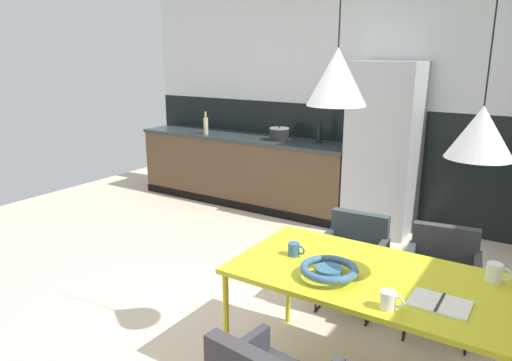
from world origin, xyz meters
name	(u,v)px	position (x,y,z in m)	size (l,w,h in m)	color
ground_plane	(234,314)	(0.00, 0.00, 0.00)	(8.26, 8.26, 0.00)	beige
back_wall_splashback_dark	(366,163)	(0.00, 2.76, 0.67)	(6.36, 0.12, 1.33)	black
back_wall_panel_upper	(373,48)	(0.00, 2.76, 2.00)	(6.36, 0.12, 1.33)	silver
kitchen_counter	(244,169)	(-1.54, 2.40, 0.45)	(3.00, 0.63, 0.90)	brown
refrigerator_column	(384,149)	(0.32, 2.40, 0.93)	(0.71, 0.60, 1.87)	#ADAFB2
dining_table	(390,286)	(1.25, -0.25, 0.70)	(1.78, 0.85, 0.74)	gold
armchair_far_side	(354,249)	(0.70, 0.65, 0.47)	(0.52, 0.50, 0.73)	#34373C
armchair_near_window	(443,265)	(1.36, 0.65, 0.50)	(0.55, 0.54, 0.75)	#34373C
fruit_bowl	(329,270)	(0.96, -0.43, 0.79)	(0.32, 0.32, 0.07)	#33607F
open_book	(440,303)	(1.54, -0.39, 0.75)	(0.29, 0.21, 0.02)	white
mug_glass_clear	(389,300)	(1.34, -0.57, 0.79)	(0.12, 0.08, 0.09)	white
mug_tall_blue	(294,249)	(0.65, -0.27, 0.79)	(0.11, 0.07, 0.08)	#335B93
mug_white_ceramic	(495,273)	(1.73, 0.02, 0.80)	(0.13, 0.08, 0.11)	white
cooking_pot	(279,134)	(-0.99, 2.37, 0.98)	(0.24, 0.24, 0.18)	black
bottle_oil_tall	(206,125)	(-2.03, 2.24, 1.02)	(0.06, 0.06, 0.30)	tan
bottle_vinegar_dark	(319,134)	(-0.50, 2.48, 1.02)	(0.07, 0.07, 0.27)	black
pendant_lamp_over_table_near	(337,77)	(0.90, -0.29, 1.83)	(0.32, 0.32, 0.94)	black
pendant_lamp_over_table_far	(481,132)	(1.61, -0.22, 1.59)	(0.32, 0.32, 1.16)	black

